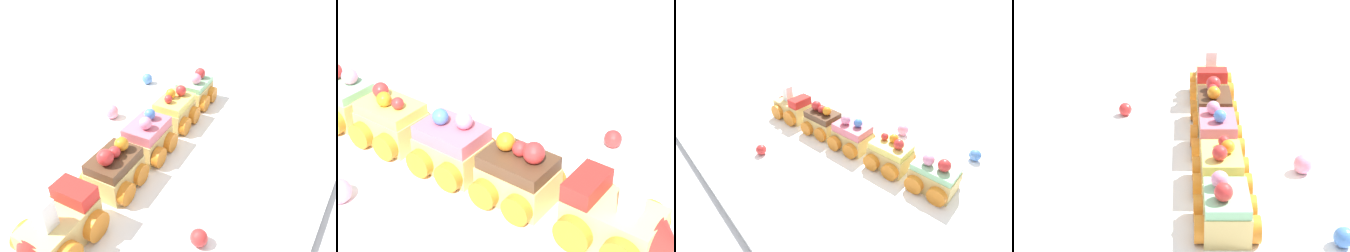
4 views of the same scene
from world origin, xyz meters
TOP-DOWN VIEW (x-y plane):
  - ground_plane at (0.00, 0.00)m, footprint 10.00×10.00m
  - display_board at (0.00, 0.00)m, footprint 0.71×0.45m
  - cake_train_locomotive at (0.18, -0.01)m, footprint 0.11×0.08m
  - cake_car_chocolate at (0.07, -0.02)m, footprint 0.08×0.08m
  - cake_car_strawberry at (-0.02, -0.03)m, footprint 0.08×0.08m
  - cake_car_lemon at (-0.11, -0.04)m, footprint 0.08×0.08m
  - cake_car_mint at (-0.19, -0.05)m, footprint 0.08×0.08m
  - gumball_red at (0.09, 0.12)m, footprint 0.02×0.02m
  - gumball_blue at (-0.21, -0.18)m, footprint 0.02×0.02m
  - gumball_pink at (-0.06, -0.15)m, footprint 0.03×0.03m

SIDE VIEW (x-z plane):
  - ground_plane at x=0.00m, z-range 0.00..0.00m
  - display_board at x=0.00m, z-range 0.00..0.01m
  - gumball_red at x=0.09m, z-range 0.01..0.03m
  - gumball_blue at x=-0.21m, z-range 0.01..0.03m
  - gumball_pink at x=-0.06m, z-range 0.01..0.04m
  - cake_car_mint at x=-0.19m, z-range 0.00..0.07m
  - cake_train_locomotive at x=0.18m, z-range 0.00..0.08m
  - cake_car_lemon at x=-0.11m, z-range 0.00..0.07m
  - cake_car_strawberry at x=-0.02m, z-range 0.00..0.07m
  - cake_car_chocolate at x=0.07m, z-range 0.00..0.08m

